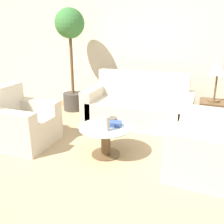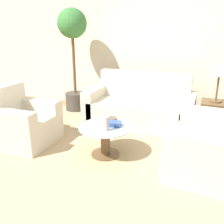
# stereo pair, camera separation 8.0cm
# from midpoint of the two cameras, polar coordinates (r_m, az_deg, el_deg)

# --- Properties ---
(ground_plane) EXTENTS (14.00, 14.00, 0.00)m
(ground_plane) POSITION_cam_midpoint_polar(r_m,az_deg,el_deg) (3.04, -7.29, -14.92)
(ground_plane) COLOR #8E603D
(wall_back) EXTENTS (10.00, 0.06, 2.60)m
(wall_back) POSITION_cam_midpoint_polar(r_m,az_deg,el_deg) (5.29, 6.91, 14.34)
(wall_back) COLOR beige
(wall_back) RESTS_ON ground_plane
(rug) EXTENTS (3.56, 3.62, 0.01)m
(rug) POSITION_cam_midpoint_polar(r_m,az_deg,el_deg) (3.53, -2.07, -9.66)
(rug) COLOR tan
(rug) RESTS_ON ground_plane
(sofa_main) EXTENTS (1.91, 0.86, 0.91)m
(sofa_main) POSITION_cam_midpoint_polar(r_m,az_deg,el_deg) (4.62, 5.60, 1.04)
(sofa_main) COLOR beige
(sofa_main) RESTS_ON ground_plane
(armchair) EXTENTS (0.80, 0.83, 0.88)m
(armchair) POSITION_cam_midpoint_polar(r_m,az_deg,el_deg) (4.01, -20.44, -2.82)
(armchair) COLOR beige
(armchair) RESTS_ON ground_plane
(loveseat) EXTENTS (0.91, 1.33, 0.90)m
(loveseat) POSITION_cam_midpoint_polar(r_m,az_deg,el_deg) (3.35, 21.26, -7.13)
(loveseat) COLOR beige
(loveseat) RESTS_ON ground_plane
(coffee_table) EXTENTS (0.72, 0.72, 0.42)m
(coffee_table) POSITION_cam_midpoint_polar(r_m,az_deg,el_deg) (3.41, -2.12, -5.68)
(coffee_table) COLOR brown
(coffee_table) RESTS_ON ground_plane
(side_table) EXTENTS (0.43, 0.43, 0.54)m
(side_table) POSITION_cam_midpoint_polar(r_m,az_deg,el_deg) (4.47, 21.34, -1.06)
(side_table) COLOR brown
(side_table) RESTS_ON ground_plane
(table_lamp) EXTENTS (0.29, 0.29, 0.70)m
(table_lamp) POSITION_cam_midpoint_polar(r_m,az_deg,el_deg) (4.28, 22.61, 9.27)
(table_lamp) COLOR brown
(table_lamp) RESTS_ON side_table
(potted_plant) EXTENTS (0.58, 0.58, 2.07)m
(potted_plant) POSITION_cam_midpoint_polar(r_m,az_deg,el_deg) (5.24, -9.87, 14.87)
(potted_plant) COLOR #3D3833
(potted_plant) RESTS_ON ground_plane
(vase) EXTENTS (0.07, 0.07, 0.19)m
(vase) POSITION_cam_midpoint_polar(r_m,az_deg,el_deg) (3.19, -1.88, -2.68)
(vase) COLOR #9E998E
(vase) RESTS_ON coffee_table
(bowl) EXTENTS (0.16, 0.16, 0.06)m
(bowl) POSITION_cam_midpoint_polar(r_m,az_deg,el_deg) (3.52, -0.75, -1.77)
(bowl) COLOR brown
(bowl) RESTS_ON coffee_table
(book_stack) EXTENTS (0.20, 0.17, 0.06)m
(book_stack) POSITION_cam_midpoint_polar(r_m,az_deg,el_deg) (3.36, 0.07, -2.72)
(book_stack) COLOR #334C8C
(book_stack) RESTS_ON coffee_table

